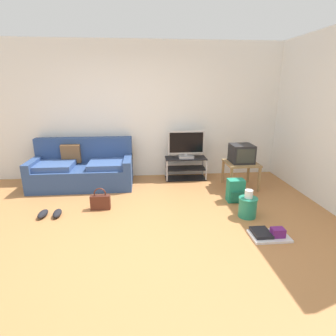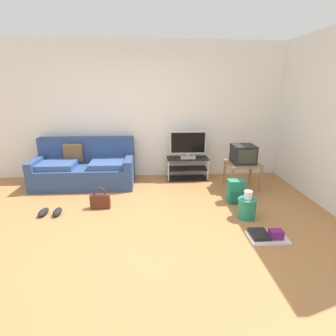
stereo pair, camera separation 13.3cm
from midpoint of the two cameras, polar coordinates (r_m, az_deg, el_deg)
ground_plane at (r=3.71m, az=-8.77°, el=-13.43°), size 9.00×9.80×0.02m
wall_back at (r=5.68m, az=-7.99°, el=11.62°), size 9.00×0.10×2.70m
wall_right at (r=4.94m, az=29.62°, el=8.88°), size 0.10×3.60×2.70m
couch at (r=5.50m, az=-18.02°, el=-0.22°), size 1.86×0.89×0.88m
tv_stand at (r=5.61m, az=3.00°, el=-0.04°), size 0.83×0.37×0.45m
flat_tv at (r=5.47m, az=3.12°, el=4.88°), size 0.73×0.22×0.55m
side_table at (r=5.25m, az=14.31°, el=0.43°), size 0.58×0.58×0.48m
crt_tv at (r=5.20m, az=14.44°, el=2.96°), size 0.40×0.42×0.33m
backpack at (r=4.64m, az=13.13°, el=-4.64°), size 0.27×0.26×0.38m
handbag at (r=4.40m, az=-14.79°, el=-6.80°), size 0.30×0.11×0.35m
cleaning_bucket at (r=4.15m, az=15.45°, el=-7.61°), size 0.27×0.27×0.42m
sneakers_pair at (r=4.44m, az=-24.23°, el=-8.70°), size 0.34×0.27×0.09m
floor_tray at (r=3.76m, az=19.40°, el=-12.95°), size 0.47×0.34×0.14m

